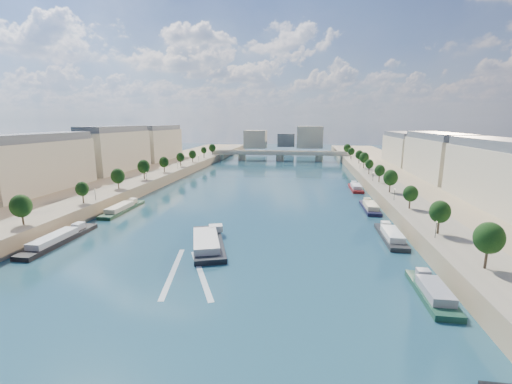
% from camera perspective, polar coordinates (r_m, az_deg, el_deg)
% --- Properties ---
extents(ground, '(700.00, 700.00, 0.00)m').
position_cam_1_polar(ground, '(144.34, -0.31, -1.33)').
color(ground, '#0B2531').
rests_on(ground, ground).
extents(quay_left, '(44.00, 520.00, 5.00)m').
position_cam_1_polar(quay_left, '(169.88, -25.09, 0.41)').
color(quay_left, '#9E8460').
rests_on(quay_left, ground).
extents(quay_right, '(44.00, 520.00, 5.00)m').
position_cam_1_polar(quay_right, '(151.20, 27.79, -1.14)').
color(quay_right, '#9E8460').
rests_on(quay_right, ground).
extents(pave_left, '(14.00, 520.00, 0.10)m').
position_cam_1_polar(pave_left, '(161.72, -20.72, 1.16)').
color(pave_left, gray).
rests_on(pave_left, quay_left).
extents(pave_right, '(14.00, 520.00, 0.10)m').
position_cam_1_polar(pave_right, '(146.29, 22.35, -0.03)').
color(pave_right, gray).
rests_on(pave_right, quay_right).
extents(trees_left, '(4.80, 268.80, 8.26)m').
position_cam_1_polar(trees_left, '(161.65, -19.90, 3.17)').
color(trees_left, '#382B1E').
rests_on(trees_left, ground).
extents(trees_right, '(4.80, 268.80, 8.26)m').
position_cam_1_polar(trees_right, '(154.49, 20.91, 2.72)').
color(trees_right, '#382B1E').
rests_on(trees_right, ground).
extents(lamps_left, '(0.36, 200.36, 4.28)m').
position_cam_1_polar(lamps_left, '(150.49, -21.11, 1.44)').
color(lamps_left, black).
rests_on(lamps_left, ground).
extents(lamps_right, '(0.36, 200.36, 4.28)m').
position_cam_1_polar(lamps_right, '(149.55, 20.31, 1.44)').
color(lamps_right, black).
rests_on(lamps_right, ground).
extents(buildings_left, '(16.00, 226.00, 23.20)m').
position_cam_1_polar(buildings_left, '(185.12, -26.84, 5.48)').
color(buildings_left, '#BAAE8F').
rests_on(buildings_left, ground).
extents(buildings_right, '(16.00, 226.00, 23.20)m').
position_cam_1_polar(buildings_right, '(164.88, 31.16, 4.42)').
color(buildings_right, '#BAAE8F').
rests_on(buildings_right, ground).
extents(skyline, '(79.00, 42.00, 22.00)m').
position_cam_1_polar(skyline, '(359.40, 5.45, 8.89)').
color(skyline, '#BAAE8F').
rests_on(skyline, ground).
extents(bridge, '(112.00, 12.00, 8.15)m').
position_cam_1_polar(bridge, '(285.50, 4.00, 6.24)').
color(bridge, '#C1B79E').
rests_on(bridge, ground).
extents(tour_barge, '(15.80, 27.90, 3.72)m').
position_cam_1_polar(tour_barge, '(93.36, -8.04, -8.26)').
color(tour_barge, black).
rests_on(tour_barge, ground).
extents(wake, '(15.72, 25.72, 0.04)m').
position_cam_1_polar(wake, '(79.13, -11.44, -12.97)').
color(wake, silver).
rests_on(wake, ground).
extents(moored_barges_left, '(5.00, 123.82, 3.60)m').
position_cam_1_polar(moored_barges_left, '(99.62, -34.77, -9.14)').
color(moored_barges_left, '#161D30').
rests_on(moored_barges_left, ground).
extents(moored_barges_right, '(5.00, 164.17, 3.60)m').
position_cam_1_polar(moored_barges_right, '(102.32, 21.88, -7.31)').
color(moored_barges_right, black).
rests_on(moored_barges_right, ground).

